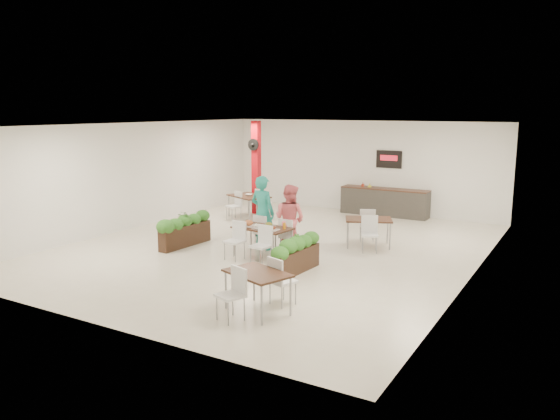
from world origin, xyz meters
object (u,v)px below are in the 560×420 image
object	(u,v)px
planter_left	(185,228)
side_table_c	(258,279)
main_table	(262,232)
diner_woman	(290,219)
planter_right	(296,252)
diner_man	(263,213)
red_column	(256,166)
side_table_a	(249,199)
service_counter	(384,201)
side_table_b	(368,223)

from	to	relation	value
planter_left	side_table_c	xyz separation A→B (m)	(4.24, -3.09, 0.12)
main_table	diner_woman	size ratio (longest dim) A/B	0.98
main_table	planter_left	bearing A→B (deg)	-177.07
planter_left	planter_right	size ratio (longest dim) A/B	1.07
diner_man	planter_left	distance (m)	2.15
main_table	side_table_c	world-z (taller)	same
red_column	side_table_a	bearing A→B (deg)	-75.89
side_table_a	main_table	bearing A→B (deg)	-29.87
planter_right	side_table_c	distance (m)	2.52
diner_woman	planter_right	bearing A→B (deg)	129.51
red_column	main_table	bearing A→B (deg)	-56.07
diner_man	diner_woman	bearing A→B (deg)	-174.55
service_counter	planter_right	bearing A→B (deg)	-85.78
red_column	planter_left	size ratio (longest dim) A/B	1.76
planter_right	main_table	bearing A→B (deg)	151.03
planter_left	service_counter	bearing A→B (deg)	64.79
red_column	diner_man	xyz separation A→B (m)	(2.79, -4.07, -0.68)
main_table	diner_woman	xyz separation A→B (m)	(0.41, 0.65, 0.24)
service_counter	side_table_b	bearing A→B (deg)	-76.06
red_column	side_table_c	size ratio (longest dim) A/B	1.92
planter_left	side_table_c	world-z (taller)	planter_left
main_table	red_column	bearing A→B (deg)	123.93
main_table	side_table_c	xyz separation A→B (m)	(1.90, -3.21, -0.01)
red_column	planter_right	size ratio (longest dim) A/B	1.87
side_table_b	side_table_c	xyz separation A→B (m)	(0.02, -5.50, -0.01)
red_column	main_table	xyz separation A→B (m)	(3.18, -4.72, -1.01)
planter_right	side_table_a	distance (m)	6.40
service_counter	planter_left	distance (m)	7.41
red_column	side_table_a	distance (m)	1.28
diner_man	planter_left	xyz separation A→B (m)	(-1.95, -0.77, -0.47)
planter_left	planter_right	world-z (taller)	planter_left
diner_man	side_table_c	xyz separation A→B (m)	(2.29, -3.86, -0.34)
diner_man	planter_right	bearing A→B (deg)	146.66
main_table	diner_woman	bearing A→B (deg)	57.90
red_column	side_table_a	size ratio (longest dim) A/B	1.93
service_counter	diner_woman	size ratio (longest dim) A/B	1.71
side_table_c	planter_right	bearing A→B (deg)	121.51
service_counter	diner_woman	world-z (taller)	service_counter
planter_right	side_table_b	size ratio (longest dim) A/B	1.04
planter_left	side_table_b	size ratio (longest dim) A/B	1.10
main_table	side_table_c	bearing A→B (deg)	-59.32
planter_left	side_table_b	bearing A→B (deg)	29.77
diner_man	side_table_b	world-z (taller)	diner_man
main_table	planter_left	world-z (taller)	planter_left
side_table_b	side_table_c	bearing A→B (deg)	-114.21
service_counter	planter_right	xyz separation A→B (m)	(0.54, -7.34, -0.01)
diner_woman	planter_left	xyz separation A→B (m)	(-2.75, -0.77, -0.38)
side_table_b	planter_right	bearing A→B (deg)	-124.13
planter_left	planter_right	xyz separation A→B (m)	(3.70, -0.63, -0.02)
side_table_c	planter_left	bearing A→B (deg)	163.02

